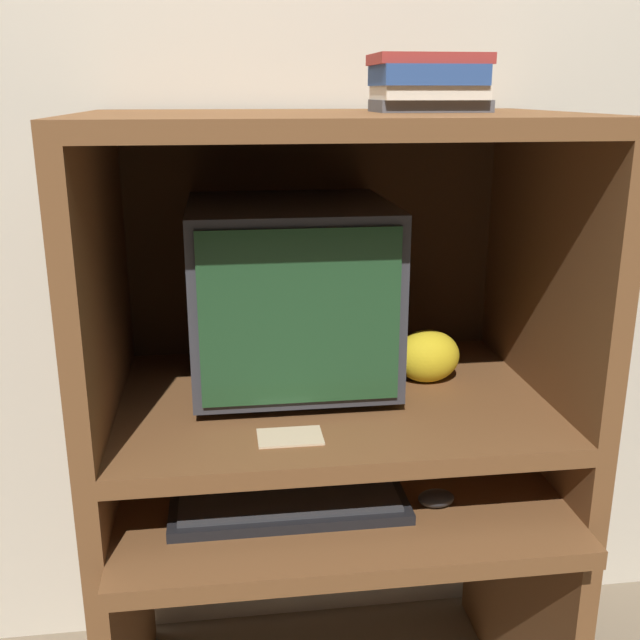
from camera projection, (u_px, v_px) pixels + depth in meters
name	position (u px, v px, depth m)	size (l,w,h in m)	color
wall_back	(308.00, 143.00, 1.78)	(6.00, 0.06, 2.60)	beige
desk_base	(333.00, 573.00, 1.64)	(0.95, 0.70, 0.65)	brown
desk_monitor_shelf	(331.00, 410.00, 1.58)	(0.95, 0.63, 0.16)	brown
hutch_upper	(329.00, 210.00, 1.49)	(0.95, 0.63, 0.57)	brown
crt_monitor	(290.00, 293.00, 1.57)	(0.41, 0.40, 0.39)	#333338
keyboard	(290.00, 507.00, 1.42)	(0.45, 0.15, 0.03)	black
mouse	(436.00, 498.00, 1.44)	(0.07, 0.05, 0.03)	#28282B
snack_bag	(427.00, 356.00, 1.62)	(0.14, 0.11, 0.12)	gold
book_stack	(428.00, 83.00, 1.42)	(0.22, 0.17, 0.11)	#4C4C51
paper_card	(290.00, 437.00, 1.37)	(0.12, 0.08, 0.00)	#CCB28C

